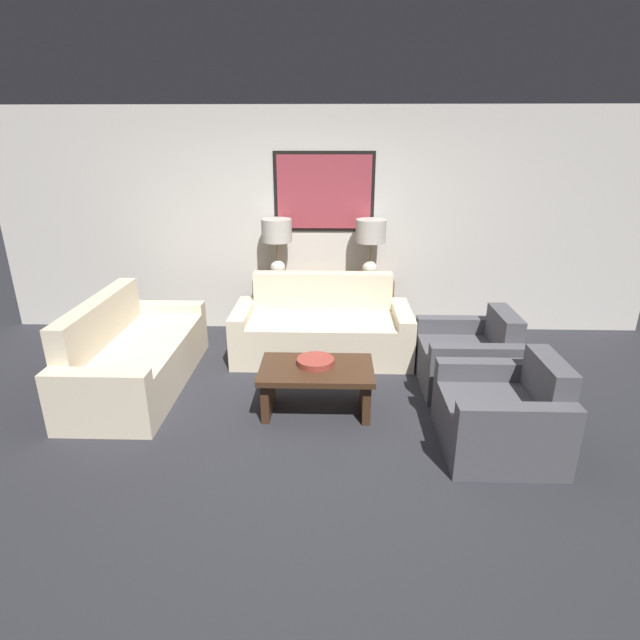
% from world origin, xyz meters
% --- Properties ---
extents(ground_plane, '(20.00, 20.00, 0.00)m').
position_xyz_m(ground_plane, '(0.00, 0.00, 0.00)').
color(ground_plane, '#28282D').
extents(back_wall, '(7.92, 0.12, 2.65)m').
position_xyz_m(back_wall, '(0.00, 2.42, 1.33)').
color(back_wall, beige).
rests_on(back_wall, ground_plane).
extents(console_table, '(1.66, 0.37, 0.73)m').
position_xyz_m(console_table, '(0.00, 2.15, 0.36)').
color(console_table, brown).
rests_on(console_table, ground_plane).
extents(table_lamp_left, '(0.35, 0.35, 0.69)m').
position_xyz_m(table_lamp_left, '(-0.55, 2.15, 1.22)').
color(table_lamp_left, silver).
rests_on(table_lamp_left, console_table).
extents(table_lamp_right, '(0.35, 0.35, 0.69)m').
position_xyz_m(table_lamp_right, '(0.55, 2.15, 1.22)').
color(table_lamp_right, silver).
rests_on(table_lamp_right, console_table).
extents(couch_by_back_wall, '(1.92, 0.86, 0.87)m').
position_xyz_m(couch_by_back_wall, '(0.00, 1.51, 0.30)').
color(couch_by_back_wall, beige).
rests_on(couch_by_back_wall, ground_plane).
extents(couch_by_side, '(0.86, 1.92, 0.87)m').
position_xyz_m(couch_by_side, '(-1.81, 0.75, 0.30)').
color(couch_by_side, beige).
rests_on(couch_by_side, ground_plane).
extents(coffee_table, '(0.99, 0.61, 0.43)m').
position_xyz_m(coffee_table, '(-0.02, 0.29, 0.31)').
color(coffee_table, '#3D2616').
rests_on(coffee_table, ground_plane).
extents(decorative_bowl, '(0.33, 0.33, 0.05)m').
position_xyz_m(decorative_bowl, '(-0.03, 0.35, 0.46)').
color(decorative_bowl, '#93382D').
rests_on(decorative_bowl, coffee_table).
extents(armchair_near_back_wall, '(0.85, 0.88, 0.77)m').
position_xyz_m(armchair_near_back_wall, '(1.44, 0.81, 0.28)').
color(armchair_near_back_wall, '#4C4C51').
rests_on(armchair_near_back_wall, ground_plane).
extents(armchair_near_camera, '(0.85, 0.88, 0.77)m').
position_xyz_m(armchair_near_camera, '(1.44, -0.23, 0.28)').
color(armchair_near_camera, '#4C4C51').
rests_on(armchair_near_camera, ground_plane).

